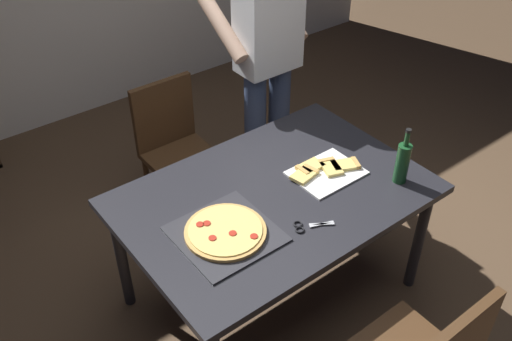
# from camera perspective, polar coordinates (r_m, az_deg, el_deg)

# --- Properties ---
(ground_plane) EXTENTS (12.00, 12.00, 0.00)m
(ground_plane) POSITION_cam_1_polar(r_m,az_deg,el_deg) (3.36, 1.60, -12.14)
(ground_plane) COLOR brown
(dining_table) EXTENTS (1.53, 1.04, 0.75)m
(dining_table) POSITION_cam_1_polar(r_m,az_deg,el_deg) (2.88, 1.83, -3.36)
(dining_table) COLOR #232328
(dining_table) RESTS_ON ground_plane
(chair_far_side) EXTENTS (0.42, 0.42, 0.90)m
(chair_far_side) POSITION_cam_1_polar(r_m,az_deg,el_deg) (3.65, -8.28, 2.89)
(chair_far_side) COLOR #472D19
(chair_far_side) RESTS_ON ground_plane
(person_serving_pizza) EXTENTS (0.55, 0.54, 1.75)m
(person_serving_pizza) POSITION_cam_1_polar(r_m,az_deg,el_deg) (3.52, 1.06, 11.11)
(person_serving_pizza) COLOR #38476B
(person_serving_pizza) RESTS_ON ground_plane
(pepperoni_pizza_on_tray) EXTENTS (0.44, 0.44, 0.04)m
(pepperoni_pizza_on_tray) POSITION_cam_1_polar(r_m,az_deg,el_deg) (2.60, -3.11, -6.25)
(pepperoni_pizza_on_tray) COLOR #2D2D33
(pepperoni_pizza_on_tray) RESTS_ON dining_table
(pizza_slices_on_towel) EXTENTS (0.39, 0.28, 0.03)m
(pizza_slices_on_towel) POSITION_cam_1_polar(r_m,az_deg,el_deg) (2.98, 6.94, 0.02)
(pizza_slices_on_towel) COLOR white
(pizza_slices_on_towel) RESTS_ON dining_table
(wine_bottle) EXTENTS (0.07, 0.07, 0.32)m
(wine_bottle) POSITION_cam_1_polar(r_m,az_deg,el_deg) (2.93, 14.59, 0.83)
(wine_bottle) COLOR #194723
(wine_bottle) RESTS_ON dining_table
(kitchen_scissors) EXTENTS (0.19, 0.14, 0.01)m
(kitchen_scissors) POSITION_cam_1_polar(r_m,az_deg,el_deg) (2.65, 5.18, -5.61)
(kitchen_scissors) COLOR silver
(kitchen_scissors) RESTS_ON dining_table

